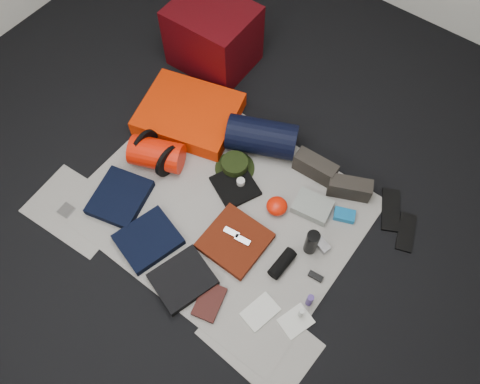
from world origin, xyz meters
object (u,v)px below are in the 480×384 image
Objects in this scene: stuff_sack at (157,154)px; water_bottle at (312,242)px; compact_camera at (322,245)px; sleeping_pad at (189,114)px; navy_duffel at (262,137)px; red_cabinet at (213,37)px; paperback_book at (209,302)px.

water_bottle is at bearing 4.31° from stuff_sack.
sleeping_pad is at bearing -174.27° from compact_camera.
red_cabinet is at bearing 125.34° from navy_duffel.
sleeping_pad is at bearing 166.93° from navy_duffel.
paperback_book is (-0.27, -0.60, -0.08)m from water_bottle.
compact_camera is (1.42, -0.78, -0.20)m from red_cabinet.
red_cabinet is 2.87× the size of water_bottle.
navy_duffel is at bearing 170.23° from compact_camera.
paperback_book is (0.37, -1.01, -0.10)m from navy_duffel.
sleeping_pad is 3.30× the size of water_bottle.
water_bottle is (1.37, -0.83, -0.13)m from red_cabinet.
navy_duffel is 0.79m from compact_camera.
red_cabinet is at bearing 111.08° from sleeping_pad.
paperback_book is at bearing -94.10° from navy_duffel.
navy_duffel reaches higher than paperback_book.
stuff_sack is 1.73× the size of water_bottle.
compact_camera is at bearing 6.81° from stuff_sack.
navy_duffel is (0.46, 0.49, 0.02)m from stuff_sack.
stuff_sack is at bearing 133.41° from paperback_book.
red_cabinet is at bearing 168.61° from compact_camera.
compact_camera is at bearing -30.50° from red_cabinet.
paperback_book is at bearing -45.22° from sleeping_pad.
sleeping_pad is 1.91× the size of stuff_sack.
stuff_sack is 1.10m from water_bottle.
paperback_book is at bearing -54.23° from red_cabinet.
stuff_sack is 0.67m from navy_duffel.
stuff_sack is 0.75× the size of navy_duffel.
red_cabinet is 1.24× the size of navy_duffel.
navy_duffel is (0.52, 0.11, 0.06)m from sleeping_pad.
sleeping_pad is 1.21m from water_bottle.
stuff_sack is 0.98m from paperback_book.
sleeping_pad is at bearing 99.46° from stuff_sack.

